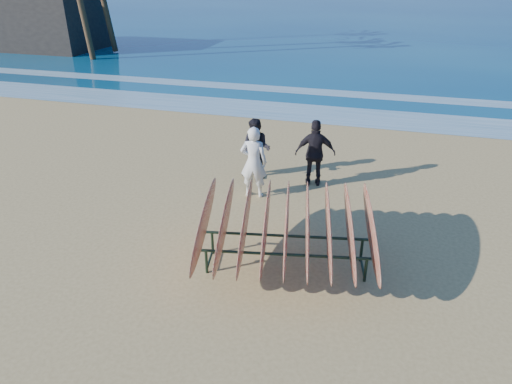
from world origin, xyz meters
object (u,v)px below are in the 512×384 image
(person_dark_a, at_px, (256,149))
(person_dark_b, at_px, (315,153))
(person_white, at_px, (254,162))
(surfboard_rack, at_px, (286,226))
(building, at_px, (36,20))

(person_dark_a, distance_m, person_dark_b, 1.60)
(person_white, bearing_deg, surfboard_rack, 112.48)
(surfboard_rack, xyz_separation_m, person_dark_b, (-0.09, 3.86, -0.01))
(person_dark_a, bearing_deg, person_white, -74.97)
(surfboard_rack, relative_size, person_dark_b, 2.04)
(person_white, distance_m, building, 27.72)
(person_white, relative_size, person_dark_b, 1.02)
(surfboard_rack, distance_m, person_dark_a, 4.21)
(person_white, relative_size, building, 0.21)
(person_white, distance_m, person_dark_a, 1.10)
(surfboard_rack, distance_m, person_white, 3.14)
(surfboard_rack, bearing_deg, person_dark_a, 102.81)
(surfboard_rack, bearing_deg, person_dark_b, 80.56)
(person_white, bearing_deg, person_dark_b, -146.67)
(surfboard_rack, relative_size, building, 0.43)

